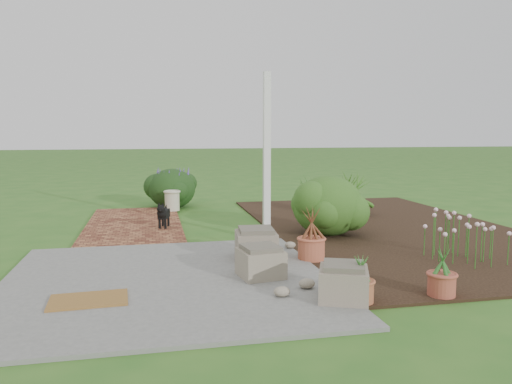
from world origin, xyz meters
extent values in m
plane|color=#2D621F|center=(0.00, 0.00, 0.00)|extent=(80.00, 80.00, 0.00)
cube|color=slate|center=(-1.25, -1.75, 0.02)|extent=(3.50, 3.50, 0.04)
cube|color=#5D2C1D|center=(-1.70, 1.75, 0.02)|extent=(1.60, 3.50, 0.04)
cube|color=black|center=(2.50, 0.50, 0.01)|extent=(4.00, 7.00, 0.03)
cube|color=white|center=(0.30, 0.10, 1.25)|extent=(0.10, 0.10, 2.50)
cube|color=#77685B|center=(0.38, -2.78, 0.19)|extent=(0.59, 0.59, 0.30)
cube|color=gray|center=(-0.23, -1.87, 0.19)|extent=(0.52, 0.52, 0.30)
cube|color=#706753|center=(-0.11, -1.07, 0.21)|extent=(0.54, 0.54, 0.33)
cube|color=brown|center=(-2.00, -2.32, 0.05)|extent=(0.75, 0.50, 0.02)
cube|color=black|center=(-1.20, 1.24, 0.27)|extent=(0.21, 0.34, 0.14)
cylinder|color=black|center=(-1.27, 1.14, 0.12)|extent=(0.04, 0.04, 0.16)
cylinder|color=black|center=(-1.18, 1.11, 0.12)|extent=(0.04, 0.04, 0.16)
cylinder|color=black|center=(-1.21, 1.36, 0.12)|extent=(0.04, 0.04, 0.16)
cylinder|color=black|center=(-1.12, 1.33, 0.12)|extent=(0.04, 0.04, 0.16)
sphere|color=black|center=(-1.24, 1.05, 0.38)|extent=(0.13, 0.13, 0.13)
cone|color=black|center=(-1.15, 1.40, 0.36)|extent=(0.07, 0.11, 0.12)
cylinder|color=beige|center=(-0.98, 3.01, 0.24)|extent=(0.32, 0.32, 0.39)
ellipsoid|color=#10440C|center=(1.31, 0.22, 0.50)|extent=(1.45, 1.45, 0.94)
cylinder|color=#B4593D|center=(0.57, -1.24, 0.17)|extent=(0.38, 0.38, 0.27)
cylinder|color=#A44A37|center=(1.38, -2.84, 0.14)|extent=(0.33, 0.33, 0.22)
cylinder|color=#9F5636|center=(0.52, -2.85, 0.14)|extent=(0.33, 0.33, 0.21)
ellipsoid|color=black|center=(-0.96, 3.71, 0.43)|extent=(1.27, 1.27, 0.86)
camera|label=1|loc=(-1.40, -7.11, 1.64)|focal=35.00mm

